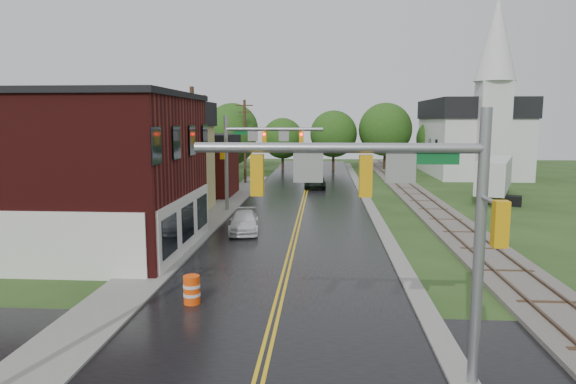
# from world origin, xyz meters

# --- Properties ---
(main_road) EXTENTS (10.00, 90.00, 0.02)m
(main_road) POSITION_xyz_m (0.00, 30.00, 0.00)
(main_road) COLOR black
(main_road) RESTS_ON ground
(cross_road) EXTENTS (60.00, 9.00, 0.02)m
(cross_road) POSITION_xyz_m (0.00, 2.00, 0.00)
(cross_road) COLOR black
(cross_road) RESTS_ON ground
(curb_right) EXTENTS (0.80, 70.00, 0.12)m
(curb_right) POSITION_xyz_m (5.40, 35.00, 0.00)
(curb_right) COLOR gray
(curb_right) RESTS_ON ground
(sidewalk_left) EXTENTS (2.40, 50.00, 0.12)m
(sidewalk_left) POSITION_xyz_m (-6.20, 25.00, 0.00)
(sidewalk_left) COLOR gray
(sidewalk_left) RESTS_ON ground
(brick_building) EXTENTS (14.30, 10.30, 8.30)m
(brick_building) POSITION_xyz_m (-12.48, 15.00, 4.15)
(brick_building) COLOR #450F0E
(brick_building) RESTS_ON ground
(yellow_house) EXTENTS (8.00, 7.00, 6.40)m
(yellow_house) POSITION_xyz_m (-11.00, 26.00, 3.20)
(yellow_house) COLOR tan
(yellow_house) RESTS_ON ground
(darkred_building) EXTENTS (7.00, 6.00, 4.40)m
(darkred_building) POSITION_xyz_m (-10.00, 35.00, 2.20)
(darkred_building) COLOR #3F0F0C
(darkred_building) RESTS_ON ground
(church) EXTENTS (10.40, 18.40, 20.00)m
(church) POSITION_xyz_m (20.00, 53.74, 5.83)
(church) COLOR silver
(church) RESTS_ON ground
(railroad) EXTENTS (3.20, 80.00, 0.30)m
(railroad) POSITION_xyz_m (10.00, 35.00, 0.11)
(railroad) COLOR #59544C
(railroad) RESTS_ON ground
(traffic_signal_near) EXTENTS (7.34, 0.30, 7.20)m
(traffic_signal_near) POSITION_xyz_m (3.47, 2.00, 4.97)
(traffic_signal_near) COLOR gray
(traffic_signal_near) RESTS_ON ground
(traffic_signal_far) EXTENTS (7.34, 0.43, 7.20)m
(traffic_signal_far) POSITION_xyz_m (-3.47, 27.00, 4.97)
(traffic_signal_far) COLOR gray
(traffic_signal_far) RESTS_ON ground
(utility_pole_b) EXTENTS (1.80, 0.28, 9.00)m
(utility_pole_b) POSITION_xyz_m (-6.80, 22.00, 4.72)
(utility_pole_b) COLOR #382616
(utility_pole_b) RESTS_ON ground
(utility_pole_c) EXTENTS (1.80, 0.28, 9.00)m
(utility_pole_c) POSITION_xyz_m (-6.80, 44.00, 4.72)
(utility_pole_c) COLOR #382616
(utility_pole_c) RESTS_ON ground
(tree_left_a) EXTENTS (6.80, 6.80, 8.67)m
(tree_left_a) POSITION_xyz_m (-19.85, 21.90, 5.11)
(tree_left_a) COLOR black
(tree_left_a) RESTS_ON ground
(tree_left_b) EXTENTS (7.60, 7.60, 9.69)m
(tree_left_b) POSITION_xyz_m (-17.85, 31.90, 5.72)
(tree_left_b) COLOR black
(tree_left_b) RESTS_ON ground
(tree_left_c) EXTENTS (6.00, 6.00, 7.65)m
(tree_left_c) POSITION_xyz_m (-13.85, 39.90, 4.51)
(tree_left_c) COLOR black
(tree_left_c) RESTS_ON ground
(tree_left_e) EXTENTS (6.40, 6.40, 8.16)m
(tree_left_e) POSITION_xyz_m (-8.85, 45.90, 4.81)
(tree_left_e) COLOR black
(tree_left_e) RESTS_ON ground
(suv_dark) EXTENTS (2.29, 4.65, 1.27)m
(suv_dark) POSITION_xyz_m (0.80, 40.66, 0.63)
(suv_dark) COLOR black
(suv_dark) RESTS_ON ground
(pickup_white) EXTENTS (2.28, 4.52, 1.26)m
(pickup_white) POSITION_xyz_m (-3.20, 19.91, 0.63)
(pickup_white) COLOR white
(pickup_white) RESTS_ON ground
(semi_trailer) EXTENTS (6.19, 10.88, 3.50)m
(semi_trailer) POSITION_xyz_m (16.75, 35.19, 2.11)
(semi_trailer) COLOR black
(semi_trailer) RESTS_ON ground
(construction_barrel) EXTENTS (0.74, 0.74, 1.10)m
(construction_barrel) POSITION_xyz_m (-3.24, 7.40, 0.55)
(construction_barrel) COLOR #FB4A0B
(construction_barrel) RESTS_ON ground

